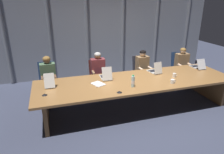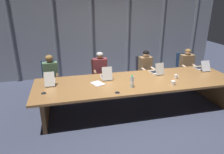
{
  "view_description": "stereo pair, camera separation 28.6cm",
  "coord_description": "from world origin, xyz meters",
  "views": [
    {
      "loc": [
        -1.89,
        -4.14,
        2.52
      ],
      "look_at": [
        -0.58,
        0.13,
        0.83
      ],
      "focal_mm": 32.7,
      "sensor_mm": 36.0,
      "label": 1
    },
    {
      "loc": [
        -1.62,
        -4.21,
        2.52
      ],
      "look_at": [
        -0.58,
        0.13,
        0.83
      ],
      "focal_mm": 32.7,
      "sensor_mm": 36.0,
      "label": 2
    }
  ],
  "objects": [
    {
      "name": "spiral_notepad",
      "position": [
        -0.93,
        0.02,
        0.74
      ],
      "size": [
        0.32,
        0.37,
        0.03
      ],
      "rotation": [
        0.0,
        0.0,
        0.42
      ],
      "color": "silver",
      "rests_on": "conference_table"
    },
    {
      "name": "person_left_end",
      "position": [
        -2.01,
        1.02,
        0.68
      ],
      "size": [
        0.41,
        0.56,
        1.2
      ],
      "rotation": [
        0.0,
        0.0,
        -1.52
      ],
      "color": "#4C6B4C",
      "rests_on": "ground_plane"
    },
    {
      "name": "laptop_left_mid",
      "position": [
        -0.67,
        0.34,
        0.79
      ],
      "size": [
        0.25,
        0.45,
        0.32
      ],
      "rotation": [
        0.0,
        0.0,
        1.54
      ],
      "color": "beige",
      "rests_on": "conference_table"
    },
    {
      "name": "office_chair_right_mid",
      "position": [
        2.02,
        1.18,
        0.36
      ],
      "size": [
        0.6,
        0.6,
        0.96
      ],
      "rotation": [
        0.0,
        0.0,
        -1.69
      ],
      "color": "navy",
      "rests_on": "ground_plane"
    },
    {
      "name": "office_chair_left_mid",
      "position": [
        -0.65,
        1.18,
        0.36
      ],
      "size": [
        0.6,
        0.6,
        0.93
      ],
      "rotation": [
        0.0,
        0.0,
        -1.44
      ],
      "color": "#511E19",
      "rests_on": "ground_plane"
    },
    {
      "name": "water_bottle_primary",
      "position": [
        -0.24,
        -0.34,
        0.86
      ],
      "size": [
        0.07,
        0.07,
        0.28
      ],
      "color": "silver",
      "rests_on": "conference_table"
    },
    {
      "name": "conference_table",
      "position": [
        0.0,
        0.0,
        0.6
      ],
      "size": [
        4.74,
        1.4,
        0.73
      ],
      "color": "olive",
      "rests_on": "ground_plane"
    },
    {
      "name": "person_right_mid",
      "position": [
        2.02,
        1.02,
        0.65
      ],
      "size": [
        0.43,
        0.57,
        1.14
      ],
      "rotation": [
        0.0,
        0.0,
        -1.64
      ],
      "color": "olive",
      "rests_on": "ground_plane"
    },
    {
      "name": "coffee_mug_far",
      "position": [
        0.97,
        -0.09,
        0.78
      ],
      "size": [
        0.13,
        0.08,
        0.1
      ],
      "color": "white",
      "rests_on": "conference_table"
    },
    {
      "name": "office_chair_center",
      "position": [
        0.69,
        1.18,
        0.36
      ],
      "size": [
        0.6,
        0.61,
        0.95
      ],
      "rotation": [
        0.0,
        0.0,
        -1.42
      ],
      "color": "#2D2D38",
      "rests_on": "ground_plane"
    },
    {
      "name": "laptop_right_mid",
      "position": [
        2.02,
        0.38,
        0.78
      ],
      "size": [
        0.26,
        0.46,
        0.28
      ],
      "rotation": [
        0.0,
        0.0,
        1.54
      ],
      "color": "#BCBCC1",
      "rests_on": "conference_table"
    },
    {
      "name": "person_left_mid",
      "position": [
        -0.69,
        1.02,
        0.68
      ],
      "size": [
        0.41,
        0.56,
        1.2
      ],
      "rotation": [
        0.0,
        0.0,
        -1.62
      ],
      "color": "brown",
      "rests_on": "ground_plane"
    },
    {
      "name": "laptop_left_end",
      "position": [
        -1.99,
        0.32,
        0.79
      ],
      "size": [
        0.23,
        0.49,
        0.31
      ],
      "rotation": [
        0.0,
        0.0,
        1.59
      ],
      "color": "beige",
      "rests_on": "conference_table"
    },
    {
      "name": "coffee_mug_near",
      "position": [
        0.71,
        -0.42,
        0.78
      ],
      "size": [
        0.14,
        0.09,
        0.1
      ],
      "color": "white",
      "rests_on": "conference_table"
    },
    {
      "name": "curtain_backdrop",
      "position": [
        0.0,
        2.68,
        1.39
      ],
      "size": [
        7.67,
        0.17,
        2.77
      ],
      "color": "gray",
      "rests_on": "ground_plane"
    },
    {
      "name": "laptop_center",
      "position": [
        0.67,
        0.37,
        0.79
      ],
      "size": [
        0.28,
        0.43,
        0.31
      ],
      "rotation": [
        0.0,
        0.0,
        1.7
      ],
      "color": "beige",
      "rests_on": "conference_table"
    },
    {
      "name": "office_chair_left_end",
      "position": [
        -2.05,
        1.18,
        0.37
      ],
      "size": [
        0.6,
        0.6,
        0.99
      ],
      "rotation": [
        0.0,
        0.0,
        -1.61
      ],
      "color": "navy",
      "rests_on": "ground_plane"
    },
    {
      "name": "person_center",
      "position": [
        0.67,
        1.01,
        0.66
      ],
      "size": [
        0.39,
        0.56,
        1.17
      ],
      "rotation": [
        0.0,
        0.0,
        -1.51
      ],
      "color": "olive",
      "rests_on": "ground_plane"
    },
    {
      "name": "conference_mic_middle",
      "position": [
        -2.09,
        -0.21,
        0.75
      ],
      "size": [
        0.11,
        0.11,
        0.03
      ],
      "primitive_type": "cone",
      "color": "black",
      "rests_on": "conference_table"
    },
    {
      "name": "ground_plane",
      "position": [
        0.0,
        0.0,
        0.0
      ],
      "size": [
        15.34,
        15.34,
        0.0
      ],
      "primitive_type": "plane",
      "color": "#383D51"
    },
    {
      "name": "conference_mic_left_side",
      "position": [
        -0.62,
        -0.53,
        0.75
      ],
      "size": [
        0.11,
        0.11,
        0.03
      ],
      "primitive_type": "cone",
      "color": "black",
      "rests_on": "conference_table"
    }
  ]
}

